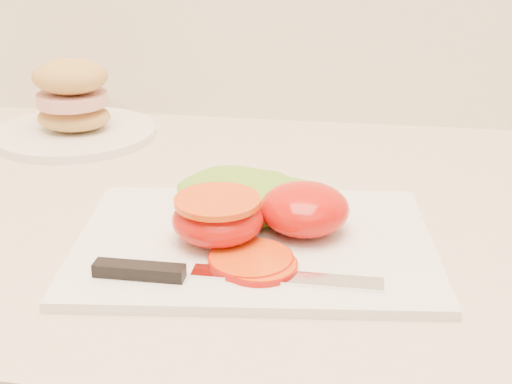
# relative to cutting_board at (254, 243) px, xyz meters

# --- Properties ---
(cutting_board) EXTENTS (0.37, 0.29, 0.01)m
(cutting_board) POSITION_rel_cutting_board_xyz_m (0.00, 0.00, 0.00)
(cutting_board) COLOR white
(cutting_board) RESTS_ON counter
(tomato_half_dome) EXTENTS (0.09, 0.09, 0.05)m
(tomato_half_dome) POSITION_rel_cutting_board_xyz_m (0.05, 0.02, 0.03)
(tomato_half_dome) COLOR #CC0A00
(tomato_half_dome) RESTS_ON cutting_board
(tomato_half_cut) EXTENTS (0.09, 0.09, 0.04)m
(tomato_half_cut) POSITION_rel_cutting_board_xyz_m (-0.03, -0.01, 0.03)
(tomato_half_cut) COLOR #CC0A00
(tomato_half_cut) RESTS_ON cutting_board
(tomato_slice_0) EXTENTS (0.08, 0.08, 0.01)m
(tomato_slice_0) POSITION_rel_cutting_board_xyz_m (0.00, -0.05, 0.01)
(tomato_slice_0) COLOR #D65510
(tomato_slice_0) RESTS_ON cutting_board
(tomato_slice_1) EXTENTS (0.07, 0.07, 0.01)m
(tomato_slice_1) POSITION_rel_cutting_board_xyz_m (0.01, -0.06, 0.01)
(tomato_slice_1) COLOR #D65510
(tomato_slice_1) RESTS_ON cutting_board
(lettuce_leaf_0) EXTENTS (0.18, 0.14, 0.03)m
(lettuce_leaf_0) POSITION_rel_cutting_board_xyz_m (-0.02, 0.07, 0.02)
(lettuce_leaf_0) COLOR #6EB630
(lettuce_leaf_0) RESTS_ON cutting_board
(lettuce_leaf_1) EXTENTS (0.12, 0.11, 0.02)m
(lettuce_leaf_1) POSITION_rel_cutting_board_xyz_m (0.02, 0.08, 0.02)
(lettuce_leaf_1) COLOR #6EB630
(lettuce_leaf_1) RESTS_ON cutting_board
(knife) EXTENTS (0.25, 0.03, 0.01)m
(knife) POSITION_rel_cutting_board_xyz_m (-0.04, -0.08, 0.01)
(knife) COLOR silver
(knife) RESTS_ON cutting_board
(sandwich_plate) EXTENTS (0.22, 0.22, 0.11)m
(sandwich_plate) POSITION_rel_cutting_board_xyz_m (-0.30, 0.29, 0.03)
(sandwich_plate) COLOR white
(sandwich_plate) RESTS_ON counter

